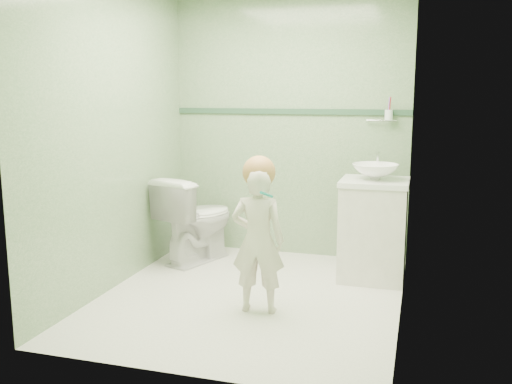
% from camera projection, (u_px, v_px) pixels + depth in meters
% --- Properties ---
extents(ground, '(2.50, 2.50, 0.00)m').
position_uv_depth(ground, '(250.00, 297.00, 4.26)').
color(ground, beige).
rests_on(ground, ground).
extents(room_shell, '(2.50, 2.54, 2.40)m').
position_uv_depth(room_shell, '(250.00, 138.00, 4.05)').
color(room_shell, gray).
rests_on(room_shell, ground).
extents(trim_stripe, '(2.20, 0.02, 0.05)m').
position_uv_depth(trim_stripe, '(289.00, 111.00, 5.19)').
color(trim_stripe, '#2D4F38').
rests_on(trim_stripe, room_shell).
extents(vanity, '(0.52, 0.50, 0.80)m').
position_uv_depth(vanity, '(373.00, 231.00, 4.62)').
color(vanity, beige).
rests_on(vanity, ground).
extents(counter, '(0.54, 0.52, 0.04)m').
position_uv_depth(counter, '(375.00, 182.00, 4.55)').
color(counter, white).
rests_on(counter, vanity).
extents(basin, '(0.37, 0.37, 0.13)m').
position_uv_depth(basin, '(375.00, 172.00, 4.53)').
color(basin, white).
rests_on(basin, counter).
extents(faucet, '(0.03, 0.13, 0.18)m').
position_uv_depth(faucet, '(377.00, 159.00, 4.69)').
color(faucet, silver).
rests_on(faucet, counter).
extents(cup_holder, '(0.26, 0.07, 0.21)m').
position_uv_depth(cup_holder, '(388.00, 115.00, 4.90)').
color(cup_holder, silver).
rests_on(cup_holder, room_shell).
extents(toilet, '(0.68, 0.87, 0.78)m').
position_uv_depth(toilet, '(197.00, 219.00, 5.12)').
color(toilet, white).
rests_on(toilet, ground).
extents(toddler, '(0.40, 0.28, 1.02)m').
position_uv_depth(toddler, '(258.00, 241.00, 3.91)').
color(toddler, beige).
rests_on(toddler, ground).
extents(hair_cap, '(0.23, 0.23, 0.23)m').
position_uv_depth(hair_cap, '(259.00, 172.00, 3.85)').
color(hair_cap, '#B37B44').
rests_on(hair_cap, toddler).
extents(teal_toothbrush, '(0.11, 0.14, 0.08)m').
position_uv_depth(teal_toothbrush, '(266.00, 194.00, 3.71)').
color(teal_toothbrush, '#128E86').
rests_on(teal_toothbrush, toddler).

